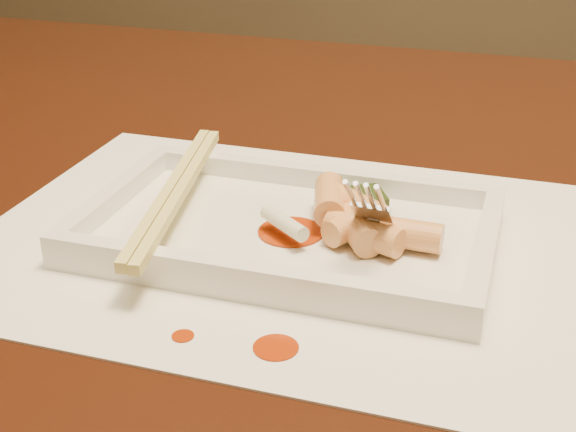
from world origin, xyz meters
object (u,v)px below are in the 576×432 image
(chopstick_a, at_px, (170,189))
(fork, at_px, (408,123))
(plate_base, at_px, (288,235))
(table, at_px, (259,302))
(placemat, at_px, (288,242))

(chopstick_a, distance_m, fork, 0.16)
(plate_base, distance_m, chopstick_a, 0.08)
(table, relative_size, placemat, 3.50)
(placemat, distance_m, plate_base, 0.00)
(placemat, bearing_deg, plate_base, 0.00)
(plate_base, height_order, fork, fork)
(placemat, relative_size, chopstick_a, 1.88)
(table, relative_size, chopstick_a, 6.57)
(fork, bearing_deg, placemat, -165.58)
(chopstick_a, relative_size, fork, 1.52)
(chopstick_a, bearing_deg, plate_base, 0.00)
(fork, bearing_deg, chopstick_a, -173.25)
(placemat, xyz_separation_m, chopstick_a, (-0.08, 0.00, 0.03))
(plate_base, xyz_separation_m, chopstick_a, (-0.08, 0.00, 0.02))
(plate_base, bearing_deg, chopstick_a, 180.00)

